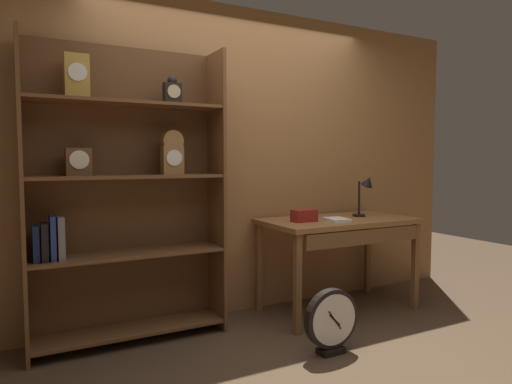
% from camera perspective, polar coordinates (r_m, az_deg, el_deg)
% --- Properties ---
extents(ground_plane, '(10.00, 10.00, 0.00)m').
position_cam_1_polar(ground_plane, '(3.09, 8.57, -21.21)').
color(ground_plane, '#4C3826').
extents(back_wood_panel, '(4.80, 0.05, 2.60)m').
position_cam_1_polar(back_wood_panel, '(3.91, -2.59, 3.83)').
color(back_wood_panel, '#9E6B3D').
rests_on(back_wood_panel, ground).
extents(bookshelf, '(1.38, 0.34, 2.14)m').
position_cam_1_polar(bookshelf, '(3.38, -16.24, -0.41)').
color(bookshelf, brown).
rests_on(bookshelf, ground).
extents(workbench, '(1.33, 0.71, 0.81)m').
position_cam_1_polar(workbench, '(3.99, 10.47, -4.63)').
color(workbench, brown).
rests_on(workbench, ground).
extents(desk_lamp, '(0.17, 0.18, 0.38)m').
position_cam_1_polar(desk_lamp, '(4.17, 13.58, 0.27)').
color(desk_lamp, black).
rests_on(desk_lamp, workbench).
extents(toolbox_small, '(0.20, 0.11, 0.10)m').
position_cam_1_polar(toolbox_small, '(3.76, 6.06, -2.97)').
color(toolbox_small, maroon).
rests_on(toolbox_small, workbench).
extents(open_repair_manual, '(0.19, 0.24, 0.02)m').
position_cam_1_polar(open_repair_manual, '(3.83, 10.11, -3.44)').
color(open_repair_manual, silver).
rests_on(open_repair_manual, workbench).
extents(round_clock_large, '(0.41, 0.11, 0.45)m').
position_cam_1_polar(round_clock_large, '(3.24, 9.45, -15.64)').
color(round_clock_large, black).
rests_on(round_clock_large, ground).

